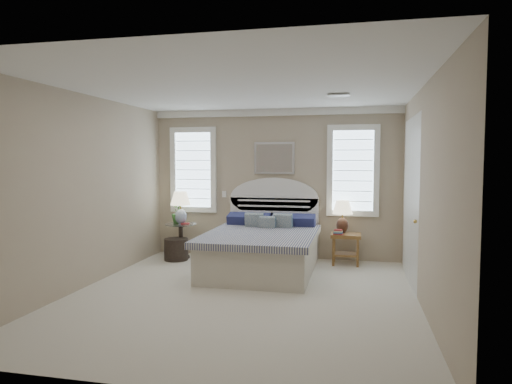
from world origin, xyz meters
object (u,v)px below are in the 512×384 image
object	(u,v)px
lamp_left	(181,204)
lamp_right	(342,213)
nightstand_right	(346,242)
floor_pot	(176,249)
bed	(263,247)
side_table_left	(181,237)

from	to	relation	value
lamp_left	lamp_right	xyz separation A→B (m)	(2.88, 0.22, -0.11)
nightstand_right	lamp_right	size ratio (longest dim) A/B	0.94
floor_pot	lamp_left	bearing A→B (deg)	84.81
bed	nightstand_right	xyz separation A→B (m)	(1.30, 0.69, 0.00)
bed	lamp_right	bearing A→B (deg)	33.52
side_table_left	lamp_right	xyz separation A→B (m)	(2.88, 0.23, 0.49)
side_table_left	floor_pot	size ratio (longest dim) A/B	1.48
bed	lamp_right	world-z (taller)	bed
nightstand_right	lamp_left	distance (m)	3.01
floor_pot	lamp_left	distance (m)	0.82
bed	lamp_right	size ratio (longest dim) A/B	4.02
side_table_left	nightstand_right	distance (m)	2.95
lamp_left	lamp_right	world-z (taller)	lamp_left
nightstand_right	lamp_right	world-z (taller)	lamp_right
nightstand_right	floor_pot	xyz separation A→B (m)	(-2.97, -0.28, -0.19)
bed	lamp_left	size ratio (longest dim) A/B	3.85
lamp_left	lamp_right	size ratio (longest dim) A/B	1.04
floor_pot	lamp_left	world-z (taller)	lamp_left
lamp_right	floor_pot	bearing A→B (deg)	-171.95
nightstand_right	floor_pot	world-z (taller)	nightstand_right
side_table_left	lamp_left	xyz separation A→B (m)	(0.00, 0.00, 0.60)
side_table_left	floor_pot	distance (m)	0.27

